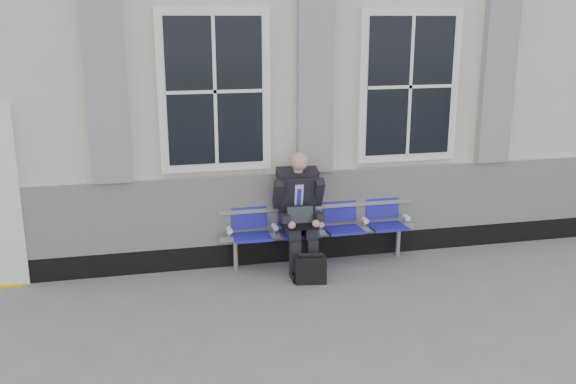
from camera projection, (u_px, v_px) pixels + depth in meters
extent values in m
plane|color=slate|center=(422.00, 297.00, 7.38)|extent=(70.00, 70.00, 0.00)
cube|color=beige|center=(335.00, 83.00, 10.11)|extent=(14.00, 4.00, 4.20)
cube|color=black|center=(377.00, 242.00, 8.72)|extent=(14.00, 0.10, 0.30)
cube|color=silver|center=(379.00, 200.00, 8.55)|extent=(14.00, 0.08, 0.90)
cube|color=gray|center=(106.00, 81.00, 7.36)|extent=(0.45, 0.14, 2.40)
cube|color=gray|center=(315.00, 77.00, 7.90)|extent=(0.45, 0.14, 2.40)
cube|color=gray|center=(498.00, 73.00, 8.45)|extent=(0.45, 0.14, 2.40)
cube|color=white|center=(214.00, 91.00, 7.69)|extent=(1.35, 0.10, 1.95)
cube|color=black|center=(215.00, 92.00, 7.64)|extent=(1.15, 0.02, 1.75)
cube|color=white|center=(409.00, 86.00, 8.23)|extent=(1.35, 0.10, 1.95)
cube|color=black|center=(410.00, 87.00, 8.19)|extent=(1.15, 0.02, 1.75)
cube|color=#9EA0A3|center=(319.00, 232.00, 8.30)|extent=(2.60, 0.07, 0.07)
cube|color=#9EA0A3|center=(317.00, 206.00, 8.33)|extent=(2.60, 0.05, 0.05)
cylinder|color=#9EA0A3|center=(236.00, 255.00, 8.12)|extent=(0.06, 0.06, 0.39)
cylinder|color=#9EA0A3|center=(398.00, 242.00, 8.60)|extent=(0.06, 0.06, 0.39)
cube|color=#191799|center=(252.00, 237.00, 8.02)|extent=(0.46, 0.42, 0.07)
cube|color=#191799|center=(249.00, 212.00, 8.15)|extent=(0.46, 0.10, 0.40)
cube|color=#191799|center=(298.00, 233.00, 8.15)|extent=(0.46, 0.42, 0.07)
cube|color=#191799|center=(295.00, 209.00, 8.28)|extent=(0.46, 0.10, 0.40)
cube|color=#191799|center=(343.00, 230.00, 8.28)|extent=(0.46, 0.42, 0.07)
cube|color=#191799|center=(339.00, 206.00, 8.41)|extent=(0.46, 0.10, 0.40)
cube|color=#191799|center=(387.00, 227.00, 8.41)|extent=(0.46, 0.42, 0.07)
cube|color=#191799|center=(382.00, 203.00, 8.54)|extent=(0.46, 0.10, 0.40)
cylinder|color=white|center=(229.00, 230.00, 7.96)|extent=(0.07, 0.12, 0.07)
cylinder|color=white|center=(275.00, 227.00, 8.09)|extent=(0.07, 0.12, 0.07)
cylinder|color=white|center=(321.00, 224.00, 8.22)|extent=(0.07, 0.12, 0.07)
cylinder|color=white|center=(365.00, 220.00, 8.35)|extent=(0.07, 0.12, 0.07)
cylinder|color=white|center=(406.00, 217.00, 8.48)|extent=(0.07, 0.12, 0.07)
cube|color=black|center=(296.00, 276.00, 7.85)|extent=(0.13, 0.28, 0.10)
cube|color=black|center=(313.00, 275.00, 7.89)|extent=(0.13, 0.28, 0.10)
cube|color=black|center=(295.00, 259.00, 7.86)|extent=(0.13, 0.14, 0.47)
cube|color=black|center=(312.00, 258.00, 7.89)|extent=(0.13, 0.14, 0.47)
cube|color=black|center=(292.00, 230.00, 8.00)|extent=(0.17, 0.49, 0.15)
cube|color=black|center=(308.00, 229.00, 8.04)|extent=(0.17, 0.49, 0.15)
cube|color=black|center=(297.00, 198.00, 8.13)|extent=(0.46, 0.38, 0.68)
cube|color=#B8C9F2|center=(299.00, 199.00, 8.00)|extent=(0.11, 0.10, 0.38)
cube|color=#2B28BD|center=(299.00, 200.00, 8.00)|extent=(0.05, 0.08, 0.32)
cube|color=black|center=(297.00, 174.00, 8.02)|extent=(0.52, 0.28, 0.15)
cylinder|color=tan|center=(298.00, 169.00, 7.94)|extent=(0.12, 0.12, 0.11)
sphere|color=tan|center=(299.00, 161.00, 7.86)|extent=(0.22, 0.22, 0.22)
cube|color=black|center=(278.00, 194.00, 7.96)|extent=(0.12, 0.31, 0.40)
cube|color=black|center=(318.00, 192.00, 8.05)|extent=(0.12, 0.31, 0.40)
cube|color=black|center=(284.00, 218.00, 7.85)|extent=(0.11, 0.34, 0.15)
cube|color=black|center=(318.00, 216.00, 7.93)|extent=(0.11, 0.34, 0.15)
sphere|color=tan|center=(292.00, 225.00, 7.73)|extent=(0.10, 0.10, 0.10)
sphere|color=tan|center=(316.00, 224.00, 7.79)|extent=(0.10, 0.10, 0.10)
cube|color=black|center=(302.00, 226.00, 7.86)|extent=(0.36, 0.26, 0.02)
cube|color=black|center=(301.00, 215.00, 7.94)|extent=(0.36, 0.11, 0.23)
cube|color=black|center=(301.00, 215.00, 7.94)|extent=(0.32, 0.09, 0.19)
cube|color=black|center=(311.00, 270.00, 7.72)|extent=(0.40, 0.22, 0.34)
cylinder|color=black|center=(311.00, 255.00, 7.67)|extent=(0.30, 0.11, 0.06)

